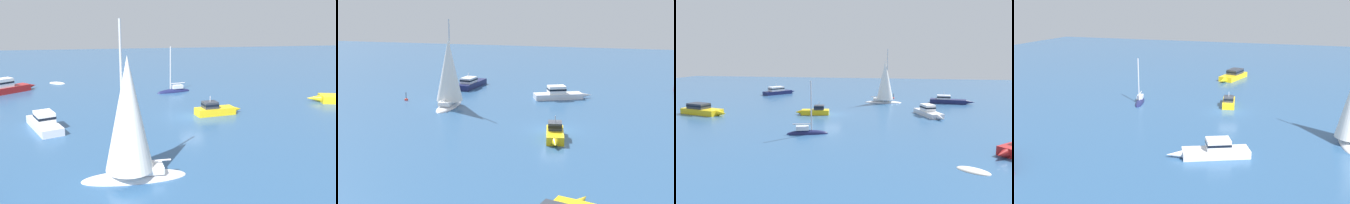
% 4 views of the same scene
% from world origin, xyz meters
% --- Properties ---
extents(ground_plane, '(160.00, 160.00, 0.00)m').
position_xyz_m(ground_plane, '(0.00, 0.00, 0.00)').
color(ground_plane, '#2D5684').
extents(yacht, '(7.26, 3.35, 11.05)m').
position_xyz_m(yacht, '(7.55, 14.22, 3.88)').
color(yacht, white).
rests_on(yacht, ground).
extents(powerboat, '(5.55, 2.32, 2.14)m').
position_xyz_m(powerboat, '(-2.78, -0.54, 0.58)').
color(powerboat, yellow).
rests_on(powerboat, ground).
extents(powerboat_1, '(8.50, 2.90, 2.26)m').
position_xyz_m(powerboat_1, '(19.97, 15.63, 0.62)').
color(powerboat_1, '#191E4C').
rests_on(powerboat_1, ground).
extents(launch, '(4.40, 7.77, 1.76)m').
position_xyz_m(launch, '(15.16, 1.65, 0.64)').
color(launch, white).
rests_on(launch, ground).
extents(channel_buoy, '(0.51, 0.51, 1.31)m').
position_xyz_m(channel_buoy, '(9.14, 20.94, 0.03)').
color(channel_buoy, red).
rests_on(channel_buoy, ground).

